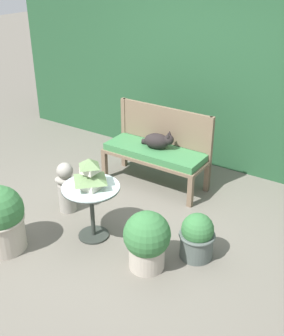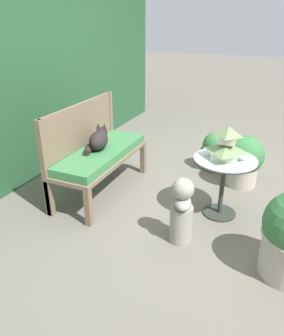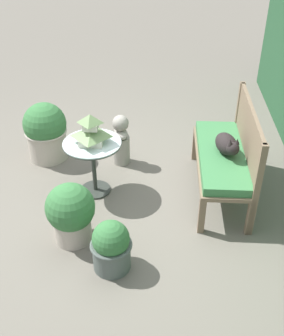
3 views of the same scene
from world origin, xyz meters
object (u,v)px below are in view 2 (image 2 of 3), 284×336
Objects in this scene: cat at (99,139)px; potted_plant_table_near at (214,151)px; potted_plant_table_far at (243,160)px; pagoda_birdhouse at (227,145)px; garden_bust at (182,211)px; garden_bench at (101,156)px; patio_table at (224,171)px.

cat is 1.56m from potted_plant_table_near.
cat is at bearing 118.09° from potted_plant_table_far.
pagoda_birdhouse is 0.75m from garden_bust.
potted_plant_table_far is at bearing -129.10° from potted_plant_table_near.
cat is 0.75× the size of potted_plant_table_far.
pagoda_birdhouse reaches higher than potted_plant_table_near.
garden_bust is 1.27× the size of potted_plant_table_near.
pagoda_birdhouse reaches higher than garden_bust.
pagoda_birdhouse is 0.65× the size of potted_plant_table_near.
potted_plant_table_far reaches higher than garden_bench.
garden_bust is at bearing -132.29° from cat.
pagoda_birdhouse is 0.86m from potted_plant_table_far.
potted_plant_table_near is (1.12, -1.01, -0.19)m from garden_bench.
cat is 0.74× the size of garden_bust.
patio_table is at bearing -87.43° from garden_bench.
patio_table reaches higher than garden_bench.
potted_plant_table_far is (0.79, -1.41, -0.12)m from garden_bench.
pagoda_birdhouse is 1.21m from potted_plant_table_near.
potted_plant_table_near is at bearing -42.10° from garden_bench.
garden_bench is 2.18× the size of garden_bust.
garden_bench is 0.19m from cat.
patio_table is (0.06, -1.31, 0.05)m from garden_bench.
patio_table is (0.03, -1.34, -0.14)m from cat.
patio_table is at bearing 172.53° from potted_plant_table_far.
patio_table is 0.64m from garden_bust.
cat reaches higher than patio_table.
garden_bench is at bearing 44.93° from garden_bust.
potted_plant_table_far is at bearing -7.47° from pagoda_birdhouse.
potted_plant_table_far is (0.74, -0.10, -0.43)m from pagoda_birdhouse.
garden_bench is 1.62m from potted_plant_table_far.
patio_table is 0.99× the size of garden_bust.
potted_plant_table_near is at bearing 50.90° from potted_plant_table_far.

